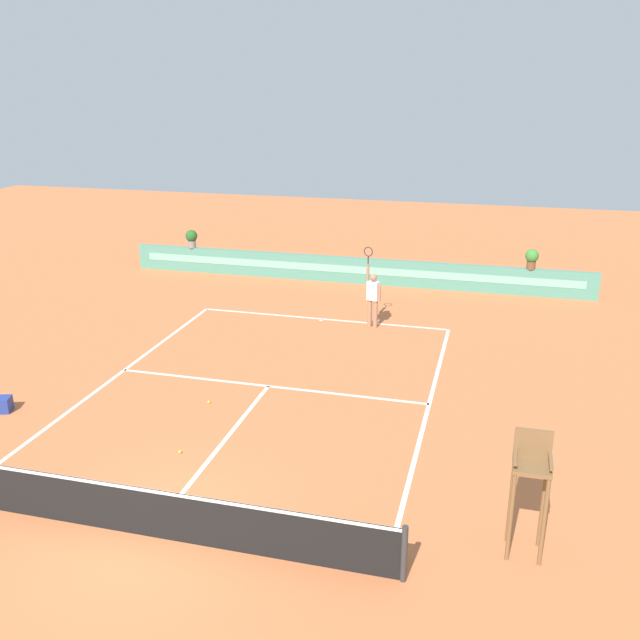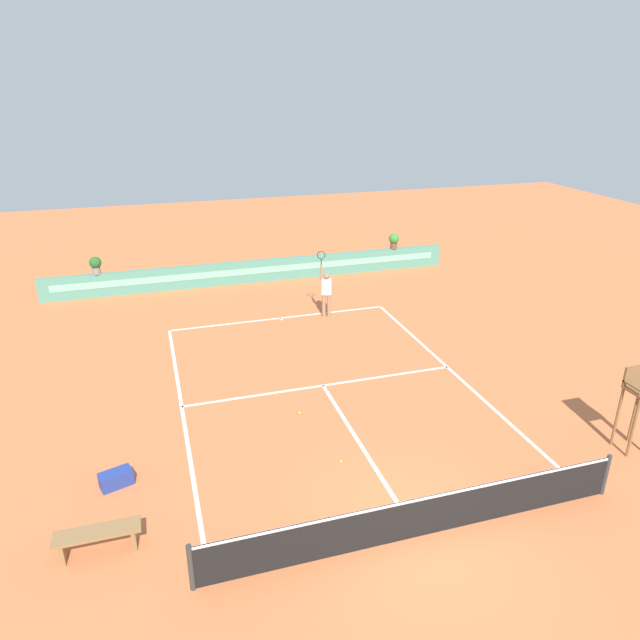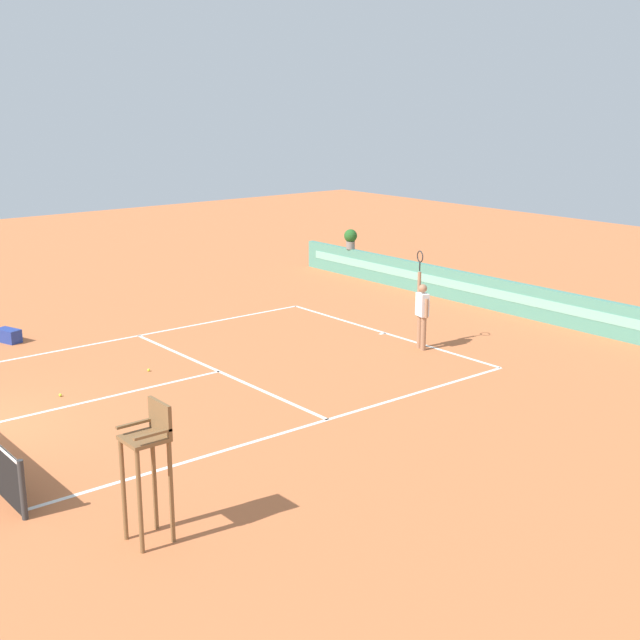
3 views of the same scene
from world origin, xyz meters
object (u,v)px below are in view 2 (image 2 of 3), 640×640
at_px(gear_bag, 116,479).
at_px(potted_plant_far_right, 394,240).
at_px(umpire_chair, 636,399).
at_px(potted_plant_far_left, 96,264).
at_px(bench_courtside, 98,536).
at_px(tennis_ball_mid_court, 300,413).
at_px(tennis_ball_near_baseline, 341,461).
at_px(tennis_player, 326,291).

xyz_separation_m(gear_bag, potted_plant_far_right, (12.36, 13.00, 1.23)).
distance_m(umpire_chair, potted_plant_far_left, 19.87).
distance_m(bench_courtside, tennis_ball_mid_court, 6.18).
bearing_deg(tennis_ball_mid_court, tennis_ball_near_baseline, -81.04).
height_order(umpire_chair, tennis_player, tennis_player).
relative_size(tennis_player, tennis_ball_mid_court, 38.01).
height_order(umpire_chair, tennis_ball_mid_court, umpire_chair).
height_order(umpire_chair, potted_plant_far_left, umpire_chair).
height_order(tennis_ball_mid_court, potted_plant_far_left, potted_plant_far_left).
distance_m(umpire_chair, tennis_ball_near_baseline, 7.20).
distance_m(tennis_player, tennis_ball_near_baseline, 9.22).
height_order(tennis_player, potted_plant_far_left, tennis_player).
bearing_deg(bench_courtside, potted_plant_far_right, 49.86).
bearing_deg(tennis_player, tennis_ball_mid_court, -113.45).
xyz_separation_m(umpire_chair, potted_plant_far_right, (0.37, 15.13, 0.07)).
bearing_deg(potted_plant_far_left, tennis_ball_near_baseline, -66.49).
bearing_deg(bench_courtside, potted_plant_far_left, 92.39).
relative_size(tennis_player, potted_plant_far_right, 3.57).
bearing_deg(tennis_player, potted_plant_far_right, 44.80).
distance_m(tennis_ball_near_baseline, potted_plant_far_right, 15.57).
xyz_separation_m(umpire_chair, bench_courtside, (-12.26, 0.15, -0.97)).
bearing_deg(gear_bag, umpire_chair, -10.05).
relative_size(tennis_ball_mid_court, potted_plant_far_right, 0.09).
height_order(bench_courtside, potted_plant_far_left, potted_plant_far_left).
bearing_deg(potted_plant_far_right, potted_plant_far_left, 180.00).
height_order(tennis_player, potted_plant_far_right, tennis_player).
distance_m(umpire_chair, gear_bag, 12.23).
distance_m(potted_plant_far_left, potted_plant_far_right, 13.25).
bearing_deg(bench_courtside, tennis_ball_mid_court, 36.57).
bearing_deg(bench_courtside, umpire_chair, -0.70).
relative_size(umpire_chair, potted_plant_far_left, 2.96).
bearing_deg(potted_plant_far_right, gear_bag, -133.55).
height_order(gear_bag, tennis_ball_mid_court, gear_bag).
bearing_deg(umpire_chair, tennis_ball_near_baseline, 168.20).
xyz_separation_m(gear_bag, tennis_ball_near_baseline, (5.06, -0.68, -0.15)).
relative_size(tennis_ball_near_baseline, tennis_ball_mid_court, 1.00).
xyz_separation_m(tennis_ball_near_baseline, tennis_ball_mid_court, (-0.37, 2.38, 0.00)).
distance_m(tennis_player, potted_plant_far_right, 6.88).
relative_size(bench_courtside, potted_plant_far_right, 2.21).
xyz_separation_m(tennis_ball_mid_court, potted_plant_far_left, (-5.58, 11.30, 1.38)).
bearing_deg(tennis_player, umpire_chair, -66.37).
height_order(bench_courtside, tennis_ball_mid_court, bench_courtside).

